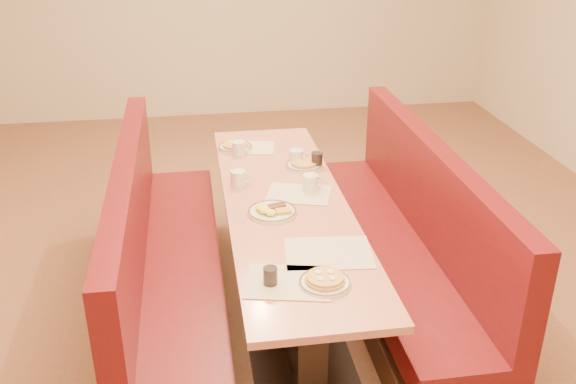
{
  "coord_description": "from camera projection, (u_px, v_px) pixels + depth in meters",
  "views": [
    {
      "loc": [
        -0.51,
        -3.31,
        2.38
      ],
      "look_at": [
        0.0,
        -0.08,
        0.85
      ],
      "focal_mm": 40.0,
      "sensor_mm": 36.0,
      "label": 1
    }
  ],
  "objects": [
    {
      "name": "placemat_far_left",
      "position": [
        250.0,
        148.0,
        4.5
      ],
      "size": [
        0.38,
        0.31,
        0.0
      ],
      "primitive_type": "cube",
      "rotation": [
        0.0,
        0.0,
        -0.17
      ],
      "color": "beige",
      "rests_on": "diner_table"
    },
    {
      "name": "coffee_mug_b",
      "position": [
        239.0,
        178.0,
        3.91
      ],
      "size": [
        0.13,
        0.09,
        0.1
      ],
      "rotation": [
        0.0,
        0.0,
        0.05
      ],
      "color": "silver",
      "rests_on": "diner_table"
    },
    {
      "name": "pancake_plate",
      "position": [
        325.0,
        281.0,
        2.93
      ],
      "size": [
        0.24,
        0.24,
        0.06
      ],
      "rotation": [
        0.0,
        0.0,
        0.28
      ],
      "color": "silver",
      "rests_on": "diner_table"
    },
    {
      "name": "soda_tumbler_near",
      "position": [
        270.0,
        276.0,
        2.92
      ],
      "size": [
        0.07,
        0.07,
        0.09
      ],
      "color": "black",
      "rests_on": "diner_table"
    },
    {
      "name": "ground",
      "position": [
        286.0,
        308.0,
        4.05
      ],
      "size": [
        8.0,
        8.0,
        0.0
      ],
      "primitive_type": "plane",
      "color": "#9E6647",
      "rests_on": "ground"
    },
    {
      "name": "placemat_near_right",
      "position": [
        328.0,
        253.0,
        3.19
      ],
      "size": [
        0.46,
        0.37,
        0.0
      ],
      "primitive_type": "cube",
      "rotation": [
        0.0,
        0.0,
        -0.1
      ],
      "color": "beige",
      "rests_on": "diner_table"
    },
    {
      "name": "soda_tumbler_mid",
      "position": [
        317.0,
        160.0,
        4.18
      ],
      "size": [
        0.07,
        0.07,
        0.1
      ],
      "color": "black",
      "rests_on": "diner_table"
    },
    {
      "name": "extra_plate_far",
      "position": [
        235.0,
        146.0,
        4.49
      ],
      "size": [
        0.24,
        0.24,
        0.05
      ],
      "rotation": [
        0.0,
        0.0,
        -0.42
      ],
      "color": "silver",
      "rests_on": "diner_table"
    },
    {
      "name": "coffee_mug_d",
      "position": [
        240.0,
        148.0,
        4.37
      ],
      "size": [
        0.13,
        0.09,
        0.1
      ],
      "rotation": [
        0.0,
        0.0,
        0.33
      ],
      "color": "silver",
      "rests_on": "diner_table"
    },
    {
      "name": "diner_table",
      "position": [
        286.0,
        257.0,
        3.89
      ],
      "size": [
        0.7,
        2.5,
        0.75
      ],
      "color": "black",
      "rests_on": "ground"
    },
    {
      "name": "booth_left",
      "position": [
        164.0,
        269.0,
        3.79
      ],
      "size": [
        0.55,
        2.5,
        1.05
      ],
      "color": "#4C3326",
      "rests_on": "ground"
    },
    {
      "name": "placemat_near_left",
      "position": [
        288.0,
        282.0,
        2.96
      ],
      "size": [
        0.45,
        0.37,
        0.0
      ],
      "primitive_type": "cube",
      "rotation": [
        0.0,
        0.0,
        -0.22
      ],
      "color": "beige",
      "rests_on": "diner_table"
    },
    {
      "name": "eggs_plate",
      "position": [
        272.0,
        211.0,
        3.58
      ],
      "size": [
        0.28,
        0.28,
        0.06
      ],
      "rotation": [
        0.0,
        0.0,
        0.09
      ],
      "color": "silver",
      "rests_on": "diner_table"
    },
    {
      "name": "placemat_far_right",
      "position": [
        299.0,
        194.0,
        3.82
      ],
      "size": [
        0.44,
        0.38,
        0.0
      ],
      "primitive_type": "cube",
      "rotation": [
        0.0,
        0.0,
        -0.3
      ],
      "color": "beige",
      "rests_on": "diner_table"
    },
    {
      "name": "booth_right",
      "position": [
        402.0,
        250.0,
        4.0
      ],
      "size": [
        0.55,
        2.5,
        1.05
      ],
      "color": "#4C3326",
      "rests_on": "ground"
    },
    {
      "name": "coffee_mug_c",
      "position": [
        297.0,
        157.0,
        4.23
      ],
      "size": [
        0.13,
        0.09,
        0.09
      ],
      "rotation": [
        0.0,
        0.0,
        0.02
      ],
      "color": "silver",
      "rests_on": "diner_table"
    },
    {
      "name": "extra_plate_mid",
      "position": [
        304.0,
        165.0,
        4.19
      ],
      "size": [
        0.25,
        0.25,
        0.05
      ],
      "rotation": [
        0.0,
        0.0,
        0.4
      ],
      "color": "silver",
      "rests_on": "diner_table"
    },
    {
      "name": "coffee_mug_a",
      "position": [
        311.0,
        182.0,
        3.85
      ],
      "size": [
        0.13,
        0.09,
        0.1
      ],
      "rotation": [
        0.0,
        0.0,
        0.15
      ],
      "color": "silver",
      "rests_on": "diner_table"
    }
  ]
}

